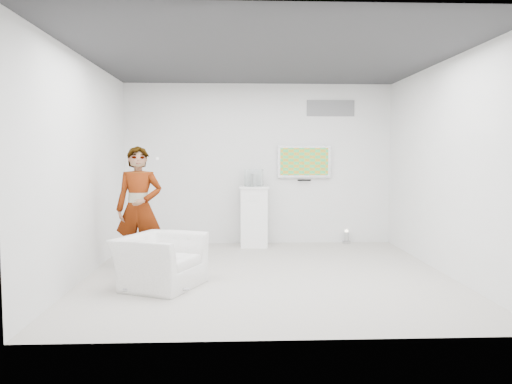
% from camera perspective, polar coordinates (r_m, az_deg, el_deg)
% --- Properties ---
extents(room, '(5.01, 5.01, 3.00)m').
position_cam_1_polar(room, '(6.90, 1.31, 2.80)').
color(room, '#AFAAA0').
rests_on(room, ground).
extents(tv, '(1.00, 0.08, 0.60)m').
position_cam_1_polar(tv, '(9.43, 5.51, 3.48)').
color(tv, silver).
rests_on(tv, room).
extents(logo_decal, '(0.90, 0.02, 0.30)m').
position_cam_1_polar(logo_decal, '(9.58, 8.52, 9.46)').
color(logo_decal, slate).
rests_on(logo_decal, room).
extents(person, '(0.66, 0.43, 1.80)m').
position_cam_1_polar(person, '(7.38, -13.22, -1.88)').
color(person, white).
rests_on(person, room).
extents(armchair, '(1.22, 1.28, 0.66)m').
position_cam_1_polar(armchair, '(6.51, -10.88, -7.76)').
color(armchair, white).
rests_on(armchair, room).
extents(pedestal, '(0.55, 0.55, 1.10)m').
position_cam_1_polar(pedestal, '(9.14, -0.22, -2.80)').
color(pedestal, white).
rests_on(pedestal, room).
extents(floor_uplight, '(0.16, 0.16, 0.25)m').
position_cam_1_polar(floor_uplight, '(9.62, 10.30, -5.08)').
color(floor_uplight, silver).
rests_on(floor_uplight, room).
extents(vitrine, '(0.36, 0.36, 0.31)m').
position_cam_1_polar(vitrine, '(9.08, -0.22, 1.64)').
color(vitrine, white).
rests_on(vitrine, pedestal).
extents(console, '(0.08, 0.17, 0.23)m').
position_cam_1_polar(console, '(9.08, -0.22, 1.38)').
color(console, white).
rests_on(console, pedestal).
extents(wii_remote, '(0.05, 0.14, 0.04)m').
position_cam_1_polar(wii_remote, '(7.45, -11.21, 3.76)').
color(wii_remote, white).
rests_on(wii_remote, person).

